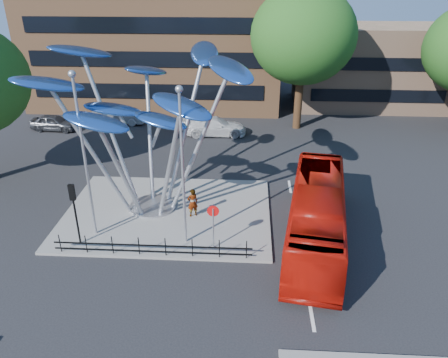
# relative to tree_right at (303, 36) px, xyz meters

# --- Properties ---
(ground) EXTENTS (120.00, 120.00, 0.00)m
(ground) POSITION_rel_tree_right_xyz_m (-8.00, -22.00, -8.04)
(ground) COLOR black
(ground) RESTS_ON ground
(traffic_island) EXTENTS (12.00, 9.00, 0.15)m
(traffic_island) POSITION_rel_tree_right_xyz_m (-9.00, -16.00, -7.96)
(traffic_island) COLOR slate
(traffic_island) RESTS_ON ground
(low_building_near) EXTENTS (15.00, 8.00, 8.00)m
(low_building_near) POSITION_rel_tree_right_xyz_m (8.00, 8.00, -4.04)
(low_building_near) COLOR tan
(low_building_near) RESTS_ON ground
(tree_right) EXTENTS (8.80, 8.80, 12.11)m
(tree_right) POSITION_rel_tree_right_xyz_m (0.00, 0.00, 0.00)
(tree_right) COLOR black
(tree_right) RESTS_ON ground
(leaf_sculpture) EXTENTS (12.72, 9.54, 9.51)m
(leaf_sculpture) POSITION_rel_tree_right_xyz_m (-10.07, -15.32, -1.16)
(leaf_sculpture) COLOR #9EA0A5
(leaf_sculpture) RESTS_ON traffic_island
(street_lamp_left) EXTENTS (0.36, 0.36, 8.80)m
(street_lamp_left) POSITION_rel_tree_right_xyz_m (-12.50, -18.50, -2.68)
(street_lamp_left) COLOR #9EA0A5
(street_lamp_left) RESTS_ON traffic_island
(street_lamp_right) EXTENTS (0.36, 0.36, 8.30)m
(street_lamp_right) POSITION_rel_tree_right_xyz_m (-7.50, -19.00, -2.94)
(street_lamp_right) COLOR #9EA0A5
(street_lamp_right) RESTS_ON traffic_island
(traffic_light_island) EXTENTS (0.28, 0.18, 3.42)m
(traffic_light_island) POSITION_rel_tree_right_xyz_m (-13.00, -19.50, -5.42)
(traffic_light_island) COLOR black
(traffic_light_island) RESTS_ON traffic_island
(no_entry_sign_island) EXTENTS (0.60, 0.10, 2.45)m
(no_entry_sign_island) POSITION_rel_tree_right_xyz_m (-6.00, -19.48, -6.22)
(no_entry_sign_island) COLOR #9EA0A5
(no_entry_sign_island) RESTS_ON traffic_island
(pedestrian_railing_front) EXTENTS (10.00, 0.06, 1.00)m
(pedestrian_railing_front) POSITION_rel_tree_right_xyz_m (-9.00, -20.30, -7.48)
(pedestrian_railing_front) COLOR black
(pedestrian_railing_front) RESTS_ON traffic_island
(red_bus) EXTENTS (4.40, 11.52, 3.13)m
(red_bus) POSITION_rel_tree_right_xyz_m (-0.70, -18.27, -6.47)
(red_bus) COLOR #AD1107
(red_bus) RESTS_ON ground
(pedestrian) EXTENTS (0.75, 0.65, 1.72)m
(pedestrian) POSITION_rel_tree_right_xyz_m (-7.45, -16.37, -7.03)
(pedestrian) COLOR gray
(pedestrian) RESTS_ON traffic_island
(parked_car_left) EXTENTS (4.24, 1.95, 1.41)m
(parked_car_left) POSITION_rel_tree_right_xyz_m (-21.65, -1.97, -7.33)
(parked_car_left) COLOR #3B3D42
(parked_car_left) RESTS_ON ground
(parked_car_mid) EXTENTS (5.01, 1.91, 1.63)m
(parked_car_mid) POSITION_rel_tree_right_xyz_m (-16.45, 0.15, -7.22)
(parked_car_mid) COLOR #989B9F
(parked_car_mid) RESTS_ON ground
(parked_car_right) EXTENTS (5.54, 2.54, 1.57)m
(parked_car_right) POSITION_rel_tree_right_xyz_m (-7.28, -2.33, -7.25)
(parked_car_right) COLOR silver
(parked_car_right) RESTS_ON ground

